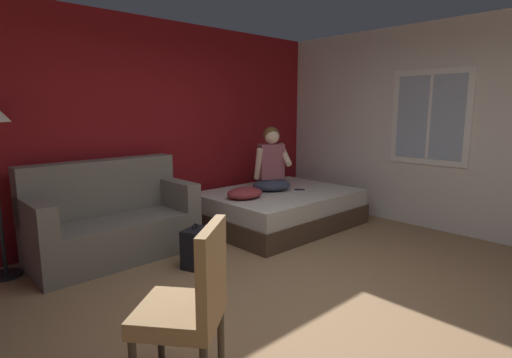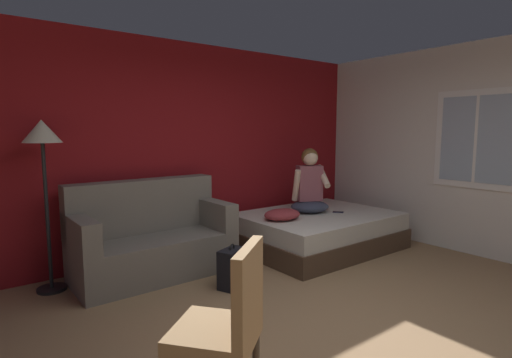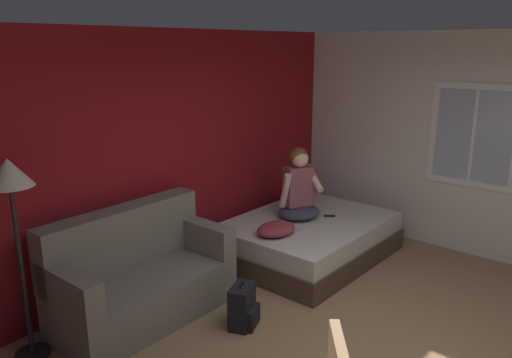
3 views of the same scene
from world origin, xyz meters
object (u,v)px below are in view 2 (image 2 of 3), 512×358
(couch, at_px, (152,239))
(throw_pillow, at_px, (282,214))
(floor_lamp, at_px, (43,148))
(cell_phone, at_px, (338,212))
(person_seated, at_px, (310,186))
(backpack, at_px, (233,269))
(bed, at_px, (318,231))
(side_chair, at_px, (226,323))

(couch, relative_size, throw_pillow, 3.56)
(floor_lamp, bearing_deg, throw_pillow, -13.54)
(couch, xyz_separation_m, throw_pillow, (1.54, -0.44, 0.16))
(cell_phone, bearing_deg, person_seated, -79.47)
(couch, height_order, cell_phone, couch)
(person_seated, xyz_separation_m, backpack, (-1.66, -0.58, -0.64))
(bed, relative_size, throw_pillow, 4.25)
(backpack, distance_m, throw_pillow, 1.19)
(couch, xyz_separation_m, cell_phone, (2.45, -0.56, 0.09))
(bed, distance_m, cell_phone, 0.38)
(bed, distance_m, floor_lamp, 3.45)
(bed, xyz_separation_m, floor_lamp, (-3.19, 0.60, 1.19))
(cell_phone, relative_size, floor_lamp, 0.08)
(cell_phone, bearing_deg, side_chair, -7.74)
(floor_lamp, bearing_deg, person_seated, -8.44)
(person_seated, relative_size, cell_phone, 6.08)
(bed, bearing_deg, person_seated, 104.04)
(cell_phone, xyz_separation_m, floor_lamp, (-3.45, 0.73, 0.94))
(side_chair, bearing_deg, cell_phone, 30.88)
(throw_pillow, distance_m, cell_phone, 0.93)
(bed, height_order, throw_pillow, throw_pillow)
(side_chair, distance_m, backpack, 1.84)
(person_seated, relative_size, floor_lamp, 0.51)
(throw_pillow, bearing_deg, couch, 163.89)
(couch, height_order, person_seated, person_seated)
(couch, height_order, backpack, couch)
(throw_pillow, xyz_separation_m, cell_phone, (0.92, -0.12, -0.07))
(person_seated, height_order, floor_lamp, floor_lamp)
(bed, xyz_separation_m, side_chair, (-2.74, -1.92, 0.30))
(person_seated, distance_m, throw_pillow, 0.70)
(bed, bearing_deg, throw_pillow, -179.17)
(couch, relative_size, floor_lamp, 1.01)
(couch, bearing_deg, backpack, -60.94)
(side_chair, distance_m, floor_lamp, 2.72)
(side_chair, height_order, backpack, side_chair)
(bed, relative_size, cell_phone, 14.18)
(couch, relative_size, side_chair, 1.74)
(side_chair, height_order, throw_pillow, side_chair)
(cell_phone, bearing_deg, couch, -51.47)
(person_seated, relative_size, throw_pillow, 1.82)
(couch, distance_m, cell_phone, 2.52)
(person_seated, xyz_separation_m, cell_phone, (0.30, -0.26, -0.35))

